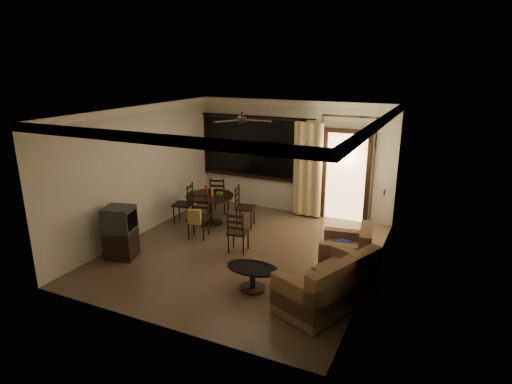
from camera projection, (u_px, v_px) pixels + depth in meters
The scene contains 12 objects.
ground at pixel (243, 252), 8.59m from camera, with size 5.50×5.50×0.00m, color #7F6651.
room_shell at pixel (303, 149), 9.36m from camera, with size 5.50×6.70×5.50m.
dining_table at pixel (210, 201), 9.98m from camera, with size 1.12×1.12×0.92m.
dining_chair_west at pixel (184, 211), 10.13m from camera, with size 0.51×0.51×0.95m.
dining_chair_east at pixel (245, 214), 9.89m from camera, with size 0.51×0.51×0.95m.
dining_chair_south at pixel (198, 224), 9.24m from camera, with size 0.51×0.55×0.95m.
dining_chair_north at pixel (220, 202), 10.79m from camera, with size 0.51×0.51×0.95m.
tv_cabinet at pixel (121, 232), 8.24m from camera, with size 0.65×0.62×1.03m.
sofa at pixel (330, 287), 6.59m from camera, with size 1.42×1.83×0.87m.
armchair at pixel (349, 254), 7.66m from camera, with size 0.98×0.98×0.87m.
coffee_table at pixel (252, 274), 7.13m from camera, with size 0.92×0.55×0.40m.
side_chair at pixel (238, 240), 8.55m from camera, with size 0.44×0.44×0.87m.
Camera 1 is at (3.56, -7.02, 3.66)m, focal length 30.00 mm.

